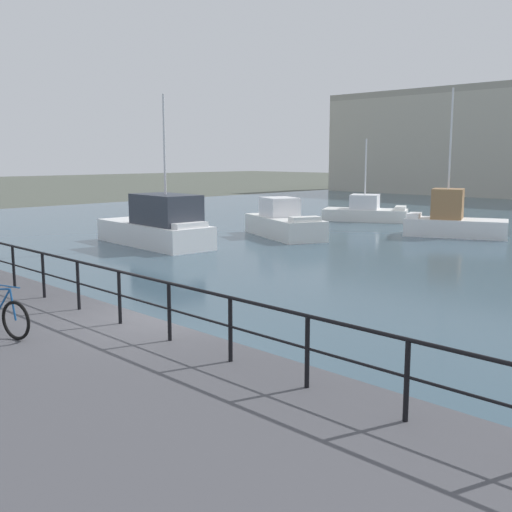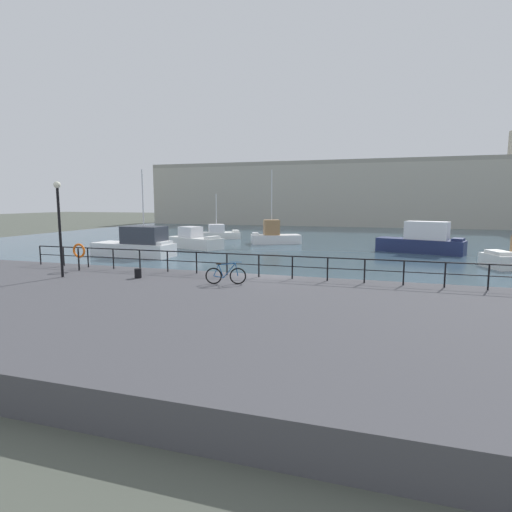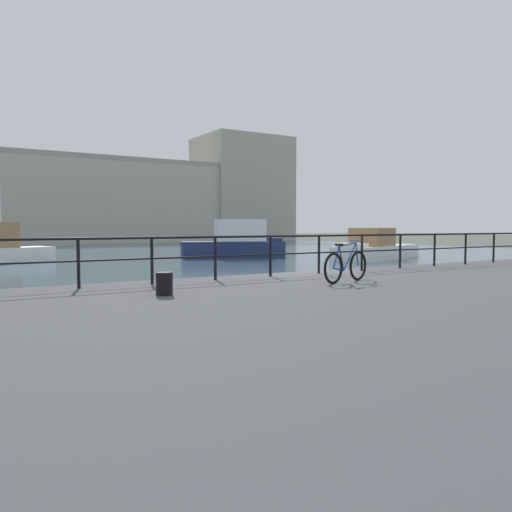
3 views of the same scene
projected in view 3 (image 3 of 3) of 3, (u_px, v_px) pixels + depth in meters
ground_plane at (305, 304)px, 14.72m from camera, size 240.00×240.00×0.00m
water_basin at (78, 254)px, 40.39m from camera, size 80.00×60.00×0.01m
harbor_building at (85, 199)px, 68.17m from camera, size 77.15×11.38×16.40m
moored_white_yacht at (236, 243)px, 35.74m from camera, size 7.50×4.14×2.75m
moored_cabin_cruiser at (375, 248)px, 34.15m from camera, size 8.68×5.12×2.16m
moored_small_launch at (6, 249)px, 31.48m from camera, size 5.60×4.02×7.70m
quay_railing at (319, 247)px, 13.93m from camera, size 25.90×0.07×1.08m
parked_bicycle at (346, 266)px, 11.73m from camera, size 1.72×0.53×0.98m
mooring_bollard at (164, 284)px, 9.53m from camera, size 0.32×0.32×0.44m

